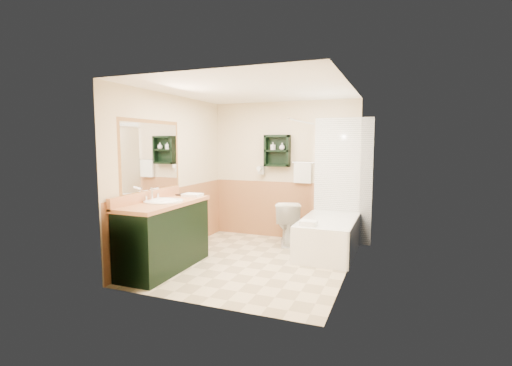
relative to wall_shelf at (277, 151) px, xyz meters
The scene contains 25 objects.
floor 2.09m from the wall_shelf, 85.93° to the right, with size 3.00×3.00×0.00m, color beige.
back_wall 0.38m from the wall_shelf, 48.99° to the left, with size 2.60×0.04×2.40m, color #FFEAC7.
left_wall 1.89m from the wall_shelf, 130.97° to the right, with size 0.04×3.00×2.40m, color #FFEAC7.
right_wall 2.03m from the wall_shelf, 44.70° to the right, with size 0.04×3.00×2.40m, color #FFEAC7.
ceiling 1.66m from the wall_shelf, 85.93° to the right, with size 2.60×3.00×0.04m, color white.
wainscot_left 2.12m from the wall_shelf, 130.14° to the right, with size 2.98×2.98×1.00m, color #BB774C, non-canonical shape.
wainscot_back 1.06m from the wall_shelf, 38.66° to the left, with size 2.58×2.58×1.00m, color #BB774C, non-canonical shape.
mirror_frame 2.28m from the wall_shelf, 120.90° to the right, with size 1.30×1.30×1.00m, color #955F30, non-canonical shape.
mirror_glass 2.28m from the wall_shelf, 120.79° to the right, with size 1.20×1.20×0.90m, color white, non-canonical shape.
tile_right 1.61m from the wall_shelf, 25.39° to the right, with size 1.50×1.50×2.10m, color white, non-canonical shape.
tile_back 1.23m from the wall_shelf, ahead, with size 0.95×0.95×2.10m, color white, non-canonical shape.
tile_accent 1.56m from the wall_shelf, 25.55° to the right, with size 1.50×1.50×0.10m, color #154C28, non-canonical shape.
wall_shelf is the anchor object (origin of this frame).
hair_dryer 0.46m from the wall_shelf, behind, with size 0.10×0.24×0.18m, color silver, non-canonical shape.
towel_bar 0.49m from the wall_shelf, ahead, with size 0.40×0.06×0.40m, color white, non-canonical shape.
curtain_rod 1.01m from the wall_shelf, 46.11° to the right, with size 0.03×0.03×1.60m, color silver.
shower_curtain 0.89m from the wall_shelf, 37.30° to the right, with size 1.05×1.05×1.70m, color #BDB28F, non-canonical shape.
vanity 2.52m from the wall_shelf, 113.17° to the right, with size 0.59×1.44×0.91m, color black.
bathtub 1.74m from the wall_shelf, 29.18° to the right, with size 0.80×1.50×0.53m, color white.
toilet 1.26m from the wall_shelf, 44.90° to the right, with size 0.41×0.73×0.72m, color white.
counter_towel 1.83m from the wall_shelf, 117.53° to the right, with size 0.26×0.21×0.04m, color white.
vanity_book 1.87m from the wall_shelf, 126.28° to the right, with size 0.15×0.02×0.20m, color black.
tub_towel 1.72m from the wall_shelf, 53.82° to the right, with size 0.23×0.19×0.07m, color white.
soap_bottle_a 0.09m from the wall_shelf, behind, with size 0.06×0.14×0.06m, color white.
soap_bottle_b 0.11m from the wall_shelf, ahead, with size 0.10×0.12×0.10m, color white.
Camera 1 is at (1.89, -4.75, 1.69)m, focal length 26.00 mm.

